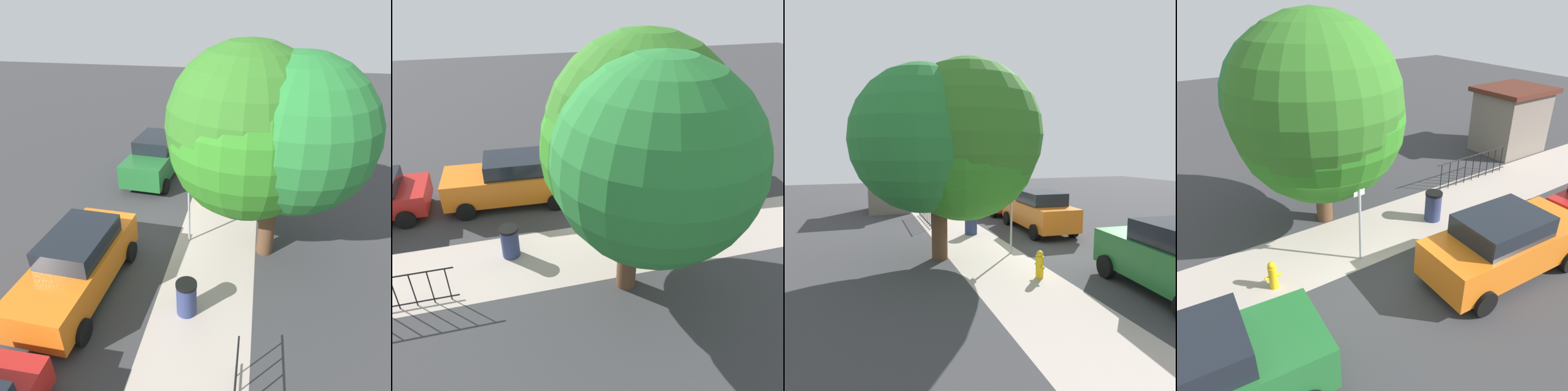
{
  "view_description": "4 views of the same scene",
  "coord_description": "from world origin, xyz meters",
  "views": [
    {
      "loc": [
        10.04,
        2.27,
        7.36
      ],
      "look_at": [
        0.14,
        0.58,
        1.63
      ],
      "focal_mm": 33.35,
      "sensor_mm": 36.0,
      "label": 1
    },
    {
      "loc": [
        3.35,
        9.8,
        7.29
      ],
      "look_at": [
        1.1,
        1.04,
        1.81
      ],
      "focal_mm": 34.21,
      "sensor_mm": 36.0,
      "label": 2
    },
    {
      "loc": [
        -10.39,
        5.18,
        3.52
      ],
      "look_at": [
        1.1,
        1.27,
        1.97
      ],
      "focal_mm": 31.82,
      "sensor_mm": 36.0,
      "label": 3
    },
    {
      "loc": [
        -4.16,
        -6.96,
        6.51
      ],
      "look_at": [
        0.9,
        0.64,
        1.72
      ],
      "focal_mm": 35.14,
      "sensor_mm": 36.0,
      "label": 4
    }
  ],
  "objects": [
    {
      "name": "ground_plane",
      "position": [
        0.0,
        0.0,
        0.0
      ],
      "size": [
        60.0,
        60.0,
        0.0
      ],
      "primitive_type": "plane",
      "color": "#38383A"
    },
    {
      "name": "sidewalk_strip",
      "position": [
        2.0,
        1.3,
        0.0
      ],
      "size": [
        24.0,
        2.6,
        0.0
      ],
      "primitive_type": "cube",
      "color": "#B3A49A",
      "rests_on": "ground_plane"
    },
    {
      "name": "street_sign",
      "position": [
        0.35,
        0.4,
        2.19
      ],
      "size": [
        1.77,
        0.07,
        3.09
      ],
      "color": "#9EA0A5",
      "rests_on": "ground_plane"
    },
    {
      "name": "shade_tree",
      "position": [
        0.14,
        2.52,
        3.87
      ],
      "size": [
        4.74,
        5.88,
        6.32
      ],
      "color": "#533724",
      "rests_on": "ground_plane"
    },
    {
      "name": "car_green",
      "position": [
        -4.17,
        -1.94,
        0.92
      ],
      "size": [
        4.2,
        2.21,
        1.82
      ],
      "rotation": [
        0.0,
        0.0,
        -0.07
      ],
      "color": "#22692E",
      "rests_on": "ground_plane"
    },
    {
      "name": "car_orange",
      "position": [
        3.11,
        -2.13,
        0.91
      ],
      "size": [
        4.59,
        2.1,
        1.79
      ],
      "rotation": [
        0.0,
        0.0,
        -0.05
      ],
      "color": "orange",
      "rests_on": "ground_plane"
    },
    {
      "name": "fire_hydrant",
      "position": [
        -2.08,
        0.6,
        0.38
      ],
      "size": [
        0.42,
        0.22,
        0.78
      ],
      "color": "yellow",
      "rests_on": "ground_plane"
    },
    {
      "name": "trash_bin",
      "position": [
        3.42,
        0.9,
        0.49
      ],
      "size": [
        0.55,
        0.55,
        0.98
      ],
      "color": "navy",
      "rests_on": "ground_plane"
    }
  ]
}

